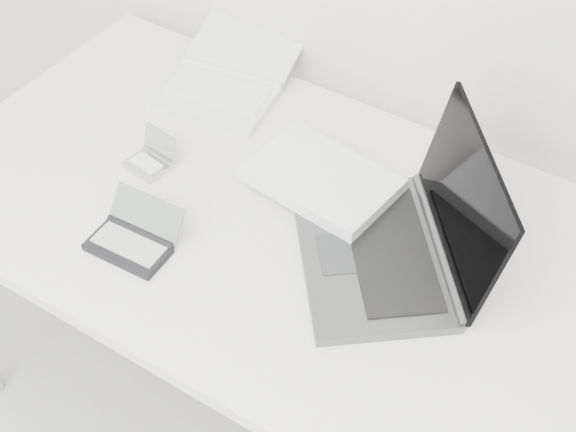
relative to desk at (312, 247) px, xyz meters
The scene contains 5 objects.
desk is the anchor object (origin of this frame).
laptop_large 0.14m from the desk, 31.51° to the left, with size 0.58×0.49×0.25m.
netbook_open_white 0.49m from the desk, 145.74° to the left, with size 0.31×0.37×0.07m.
pda_silver 0.39m from the desk, behind, with size 0.10×0.10×0.07m.
palmtop_charcoal 0.34m from the desk, 141.48° to the right, with size 0.16×0.14×0.07m.
Camera 1 is at (0.52, 0.64, 1.85)m, focal length 50.00 mm.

